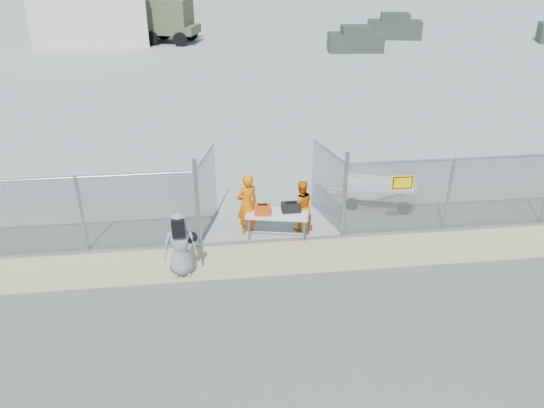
{
  "coord_description": "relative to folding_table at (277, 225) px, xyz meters",
  "views": [
    {
      "loc": [
        -1.52,
        -10.68,
        7.6
      ],
      "look_at": [
        0.0,
        2.0,
        1.1
      ],
      "focal_mm": 35.0,
      "sensor_mm": 36.0,
      "label": 1
    }
  ],
  "objects": [
    {
      "name": "folding_table",
      "position": [
        0.0,
        0.0,
        0.0
      ],
      "size": [
        1.83,
        1.06,
        0.73
      ],
      "primitive_type": null,
      "rotation": [
        0.0,
        0.0,
        -0.21
      ],
      "color": "silver",
      "rests_on": "ground"
    },
    {
      "name": "ground",
      "position": [
        -0.16,
        -2.14,
        -0.37
      ],
      "size": [
        160.0,
        160.0,
        0.0
      ],
      "primitive_type": "plane",
      "color": "#464646"
    },
    {
      "name": "tarmac_inside",
      "position": [
        -0.16,
        39.86,
        -0.36
      ],
      "size": [
        160.0,
        80.0,
        0.01
      ],
      "primitive_type": "cube",
      "color": "gray",
      "rests_on": "ground"
    },
    {
      "name": "visitor",
      "position": [
        -2.59,
        -1.54,
        0.48
      ],
      "size": [
        0.84,
        0.56,
        1.69
      ],
      "primitive_type": "imported",
      "rotation": [
        0.0,
        0.0,
        0.02
      ],
      "color": "gray",
      "rests_on": "ground"
    },
    {
      "name": "parked_vehicle_near",
      "position": [
        9.01,
        25.62,
        0.52
      ],
      "size": [
        4.07,
        2.13,
        1.77
      ],
      "primitive_type": null,
      "rotation": [
        0.0,
        0.0,
        -0.09
      ],
      "color": "#303A31",
      "rests_on": "ground"
    },
    {
      "name": "black_duffel",
      "position": [
        0.4,
        0.08,
        0.49
      ],
      "size": [
        0.53,
        0.32,
        0.25
      ],
      "primitive_type": "cube",
      "rotation": [
        0.0,
        0.0,
        0.02
      ],
      "color": "black",
      "rests_on": "folding_table"
    },
    {
      "name": "parked_vehicle_mid",
      "position": [
        13.55,
        30.57,
        0.6
      ],
      "size": [
        4.6,
        2.87,
        1.93
      ],
      "primitive_type": null,
      "rotation": [
        0.0,
        0.0,
        -0.23
      ],
      "color": "#303A31",
      "rests_on": "ground"
    },
    {
      "name": "security_worker_right",
      "position": [
        0.72,
        0.31,
        0.4
      ],
      "size": [
        0.81,
        0.66,
        1.53
      ],
      "primitive_type": "imported",
      "rotation": [
        0.0,
        0.0,
        3.25
      ],
      "color": "#E26103",
      "rests_on": "ground"
    },
    {
      "name": "military_truck",
      "position": [
        -5.67,
        31.18,
        1.26
      ],
      "size": [
        7.24,
        4.43,
        3.24
      ],
      "primitive_type": null,
      "rotation": [
        0.0,
        0.0,
        -0.3
      ],
      "color": "#4A5434",
      "rests_on": "ground"
    },
    {
      "name": "utility_trailer",
      "position": [
        3.46,
        1.72,
        -0.01
      ],
      "size": [
        3.23,
        2.3,
        0.71
      ],
      "primitive_type": null,
      "rotation": [
        0.0,
        0.0,
        -0.3
      ],
      "color": "silver",
      "rests_on": "ground"
    },
    {
      "name": "dirt_strip",
      "position": [
        -0.16,
        -1.14,
        -0.36
      ],
      "size": [
        44.0,
        1.6,
        0.01
      ],
      "primitive_type": "cube",
      "color": "tan",
      "rests_on": "ground"
    },
    {
      "name": "security_worker_left",
      "position": [
        -0.81,
        0.31,
        0.54
      ],
      "size": [
        0.78,
        0.67,
        1.8
      ],
      "primitive_type": "imported",
      "rotation": [
        0.0,
        0.0,
        3.56
      ],
      "color": "#E26103",
      "rests_on": "ground"
    },
    {
      "name": "orange_bag",
      "position": [
        -0.4,
        -0.01,
        0.5
      ],
      "size": [
        0.48,
        0.34,
        0.28
      ],
      "primitive_type": "cube",
      "rotation": [
        0.0,
        0.0,
        -0.11
      ],
      "color": "#D0470E",
      "rests_on": "folding_table"
    },
    {
      "name": "chain_link_fence",
      "position": [
        -0.16,
        -0.14,
        0.73
      ],
      "size": [
        40.0,
        0.2,
        2.2
      ],
      "primitive_type": null,
      "color": "gray",
      "rests_on": "ground"
    }
  ]
}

